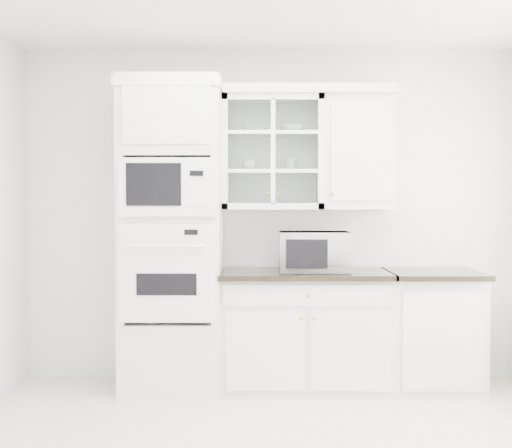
{
  "coord_description": "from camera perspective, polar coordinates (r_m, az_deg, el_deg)",
  "views": [
    {
      "loc": [
        -0.08,
        -3.56,
        1.46
      ],
      "look_at": [
        -0.1,
        1.05,
        1.3
      ],
      "focal_mm": 45.0,
      "sensor_mm": 36.0,
      "label": 1
    }
  ],
  "objects": [
    {
      "name": "cup_b",
      "position": [
        5.16,
        3.13,
        5.31
      ],
      "size": [
        0.13,
        0.13,
        0.1
      ],
      "primitive_type": "imported",
      "rotation": [
        0.0,
        0.0,
        -0.24
      ],
      "color": "white",
      "rests_on": "upper_cabinet_glass"
    },
    {
      "name": "upper_cabinet_solid",
      "position": [
        5.21,
        8.97,
        6.26
      ],
      "size": [
        0.55,
        0.33,
        0.9
      ],
      "primitive_type": "cube",
      "color": "silver",
      "rests_on": "room_shell"
    },
    {
      "name": "cup_a",
      "position": [
        5.15,
        -0.61,
        5.24
      ],
      "size": [
        0.11,
        0.11,
        0.08
      ],
      "primitive_type": "imported",
      "rotation": [
        0.0,
        0.0,
        0.04
      ],
      "color": "white",
      "rests_on": "upper_cabinet_glass"
    },
    {
      "name": "bowl_a",
      "position": [
        5.16,
        -0.07,
        8.4
      ],
      "size": [
        0.26,
        0.26,
        0.05
      ],
      "primitive_type": "imported",
      "rotation": [
        0.0,
        0.0,
        0.25
      ],
      "color": "white",
      "rests_on": "upper_cabinet_glass"
    },
    {
      "name": "countertop_microwave",
      "position": [
        4.99,
        5.17,
        -2.45
      ],
      "size": [
        0.54,
        0.45,
        0.31
      ],
      "primitive_type": "imported",
      "rotation": [
        0.0,
        0.0,
        3.13
      ],
      "color": "white",
      "rests_on": "base_cabinet_run"
    },
    {
      "name": "extra_base_cabinet",
      "position": [
        5.28,
        15.37,
        -8.97
      ],
      "size": [
        0.72,
        0.67,
        0.92
      ],
      "color": "silver",
      "rests_on": "ground"
    },
    {
      "name": "base_cabinet_run",
      "position": [
        5.11,
        4.34,
        -9.26
      ],
      "size": [
        1.32,
        0.67,
        0.92
      ],
      "color": "silver",
      "rests_on": "ground"
    },
    {
      "name": "crown_molding",
      "position": [
        5.19,
        0.31,
        11.7
      ],
      "size": [
        2.14,
        0.38,
        0.07
      ],
      "primitive_type": "cube",
      "color": "white",
      "rests_on": "room_shell"
    },
    {
      "name": "oven_column",
      "position": [
        5.03,
        -7.41,
        -1.0
      ],
      "size": [
        0.76,
        0.68,
        2.4
      ],
      "color": "silver",
      "rests_on": "ground"
    },
    {
      "name": "bowl_b",
      "position": [
        5.18,
        3.25,
        8.41
      ],
      "size": [
        0.2,
        0.2,
        0.06
      ],
      "primitive_type": "imported",
      "rotation": [
        0.0,
        0.0,
        0.07
      ],
      "color": "white",
      "rests_on": "upper_cabinet_glass"
    },
    {
      "name": "room_shell",
      "position": [
        4.0,
        1.39,
        6.57
      ],
      "size": [
        4.0,
        3.5,
        2.7
      ],
      "color": "white",
      "rests_on": "ground"
    },
    {
      "name": "upper_cabinet_glass",
      "position": [
        5.16,
        1.49,
        6.33
      ],
      "size": [
        0.8,
        0.33,
        0.9
      ],
      "color": "silver",
      "rests_on": "room_shell"
    }
  ]
}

